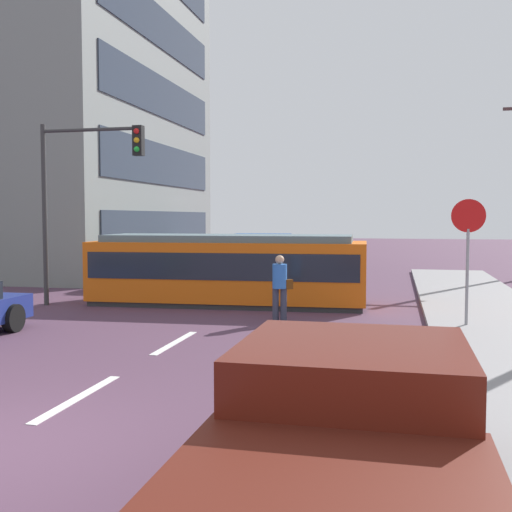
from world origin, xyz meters
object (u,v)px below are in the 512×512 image
Objects in this scene: pedestrian_crossing at (280,285)px; stop_sign at (468,235)px; parked_sedan_far at (143,270)px; pickup_truck_parked at (348,451)px; parked_sedan_furthest at (187,258)px; traffic_light_mast at (82,178)px; streetcar_tram at (228,268)px; city_bus at (253,254)px.

pedestrian_crossing is 4.56m from stop_sign.
pickup_truck_parked is at bearing -62.24° from parked_sedan_far.
pedestrian_crossing is at bearing -46.23° from parked_sedan_far.
parked_sedan_furthest is 17.59m from stop_sign.
parked_sedan_far is at bearing 94.76° from traffic_light_mast.
stop_sign reaches higher than streetcar_tram.
traffic_light_mast is at bearing -109.33° from city_bus.
streetcar_tram is 5.96m from parked_sedan_far.
parked_sedan_far and parked_sedan_furthest have the same top height.
streetcar_tram reaches higher than city_bus.
pickup_truck_parked is (2.43, -10.19, -0.15)m from pedestrian_crossing.
traffic_light_mast is (0.91, -11.76, 3.10)m from parked_sedan_furthest.
streetcar_tram is 1.64× the size of pickup_truck_parked.
traffic_light_mast is at bearing -85.24° from parked_sedan_far.
city_bus is 10.54m from pedestrian_crossing.
city_bus is at bearing 70.67° from traffic_light_mast.
traffic_light_mast is at bearing -160.29° from streetcar_tram.
traffic_light_mast is (0.45, -5.39, 3.10)m from parked_sedan_far.
stop_sign is at bearing -24.80° from streetcar_tram.
stop_sign is (4.38, -0.15, 1.25)m from pedestrian_crossing.
pedestrian_crossing is 6.83m from traffic_light_mast.
streetcar_tram is at bearing 155.20° from stop_sign.
parked_sedan_far is at bearing 147.47° from stop_sign.
streetcar_tram is at bearing -64.70° from parked_sedan_furthest.
pickup_truck_parked is (5.46, -20.29, -0.27)m from city_bus.
city_bus is at bearing 43.26° from parked_sedan_far.
parked_sedan_furthest is 12.20m from traffic_light_mast.
streetcar_tram is 1.39× the size of city_bus.
streetcar_tram is at bearing 126.39° from pedestrian_crossing.
pickup_truck_parked is 10.33m from stop_sign.
pedestrian_crossing is 0.40× the size of parked_sedan_furthest.
stop_sign is (10.91, -6.96, 1.57)m from parked_sedan_far.
parked_sedan_far is at bearing 138.16° from streetcar_tram.
parked_sedan_furthest is at bearing 115.30° from streetcar_tram.
pickup_truck_parked is at bearing -101.03° from stop_sign.
parked_sedan_far is (-8.95, 17.00, -0.17)m from pickup_truck_parked.
pickup_truck_parked is 1.74× the size of stop_sign.
city_bus is at bearing 125.91° from stop_sign.
parked_sedan_far is (-4.42, 3.96, -0.45)m from streetcar_tram.
stop_sign is at bearing -49.55° from parked_sedan_furthest.
streetcar_tram is at bearing -82.65° from city_bus.
city_bus is 4.81m from parked_sedan_far.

